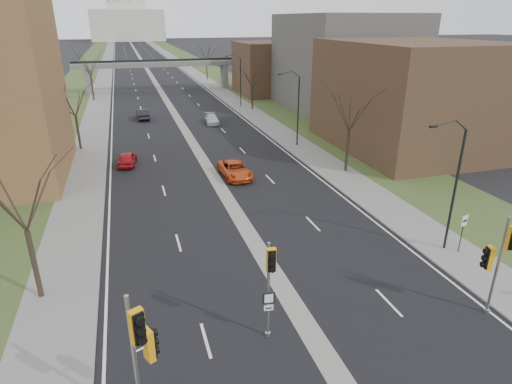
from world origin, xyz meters
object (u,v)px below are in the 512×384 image
signal_pole_right (499,254)px  signal_pole_median (270,276)px  car_right_near (235,170)px  car_left_near (127,158)px  car_left_far (143,114)px  signal_pole_left (142,345)px  speed_limit_sign (463,227)px  car_right_mid (212,119)px

signal_pole_right → signal_pole_median: bearing=-172.6°
signal_pole_right → car_right_near: 25.23m
car_left_near → car_left_far: (2.78, 22.18, 0.06)m
signal_pole_median → signal_pole_right: size_ratio=0.92×
signal_pole_left → signal_pole_right: signal_pole_left is taller
signal_pole_right → speed_limit_sign: bearing=75.9°
speed_limit_sign → car_left_far: speed_limit_sign is taller
car_right_near → car_right_mid: bearing=82.1°
signal_pole_median → car_right_near: (4.09, 22.50, -2.82)m
signal_pole_median → signal_pole_right: signal_pole_right is taller
speed_limit_sign → car_right_mid: 42.21m
signal_pole_median → signal_pole_right: bearing=-1.6°
signal_pole_median → car_left_near: size_ratio=1.21×
car_left_far → car_right_mid: car_left_far is taller
signal_pole_median → speed_limit_sign: 15.04m
car_left_near → car_right_mid: size_ratio=0.94×
signal_pole_median → car_right_mid: size_ratio=1.14×
signal_pole_left → speed_limit_sign: bearing=-5.2°
signal_pole_left → car_left_near: size_ratio=1.39×
signal_pole_right → signal_pole_left: bearing=-159.5°
signal_pole_median → car_right_mid: signal_pole_median is taller
signal_pole_median → speed_limit_sign: size_ratio=1.94×
car_left_near → car_right_mid: car_left_near is taller
car_left_near → signal_pole_left: bearing=98.0°
speed_limit_sign → car_right_near: bearing=103.6°
speed_limit_sign → signal_pole_left: bearing=-175.9°
signal_pole_median → signal_pole_left: bearing=-145.3°
signal_pole_right → car_right_near: bearing=121.7°
car_left_far → car_right_near: size_ratio=0.88×
signal_pole_right → car_right_near: (-7.17, 24.02, -2.88)m
car_left_far → car_right_mid: (9.48, -5.99, -0.13)m
car_left_near → speed_limit_sign: bearing=136.5°
car_left_far → signal_pole_median: bearing=90.8°
signal_pole_left → car_right_mid: signal_pole_left is taller
car_left_near → car_left_far: bearing=-89.3°
signal_pole_left → car_left_near: bearing=65.2°
speed_limit_sign → signal_pole_median: bearing=-179.8°
signal_pole_right → car_right_near: size_ratio=1.04×
car_left_near → car_left_far: car_left_far is taller
signal_pole_left → signal_pole_median: (5.72, 3.13, -0.28)m
signal_pole_left → signal_pole_right: bearing=-19.5°
signal_pole_left → car_left_far: 54.79m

